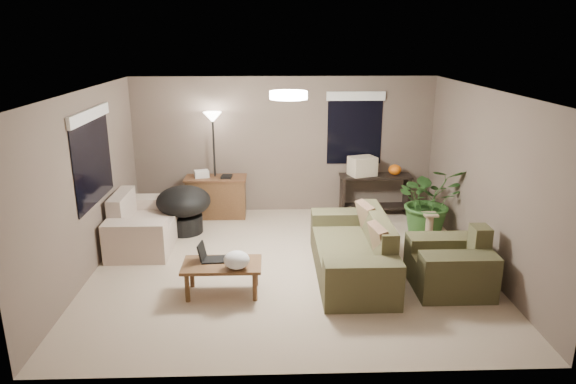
{
  "coord_description": "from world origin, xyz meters",
  "views": [
    {
      "loc": [
        -0.24,
        -6.79,
        3.18
      ],
      "look_at": [
        0.0,
        0.2,
        1.05
      ],
      "focal_mm": 32.0,
      "sensor_mm": 36.0,
      "label": 1
    }
  ],
  "objects_px": {
    "console_table": "(375,191)",
    "floor_lamp": "(213,130)",
    "coffee_table": "(222,268)",
    "papasan_chair": "(184,206)",
    "armchair": "(451,266)",
    "cat_scratching_post": "(429,230)",
    "houseplant": "(429,208)",
    "loveseat": "(143,227)",
    "main_sofa": "(354,254)",
    "desk": "(217,197)"
  },
  "relations": [
    {
      "from": "console_table",
      "to": "floor_lamp",
      "type": "xyz_separation_m",
      "value": [
        -2.92,
        0.01,
        1.16
      ]
    },
    {
      "from": "coffee_table",
      "to": "papasan_chair",
      "type": "height_order",
      "value": "papasan_chair"
    },
    {
      "from": "armchair",
      "to": "cat_scratching_post",
      "type": "distance_m",
      "value": 1.52
    },
    {
      "from": "console_table",
      "to": "houseplant",
      "type": "distance_m",
      "value": 1.28
    },
    {
      "from": "floor_lamp",
      "to": "houseplant",
      "type": "height_order",
      "value": "floor_lamp"
    },
    {
      "from": "console_table",
      "to": "houseplant",
      "type": "xyz_separation_m",
      "value": [
        0.68,
        -1.08,
        0.03
      ]
    },
    {
      "from": "papasan_chair",
      "to": "cat_scratching_post",
      "type": "distance_m",
      "value": 4.03
    },
    {
      "from": "coffee_table",
      "to": "papasan_chair",
      "type": "relative_size",
      "value": 1.03
    },
    {
      "from": "loveseat",
      "to": "console_table",
      "type": "height_order",
      "value": "loveseat"
    },
    {
      "from": "main_sofa",
      "to": "desk",
      "type": "distance_m",
      "value": 3.25
    },
    {
      "from": "cat_scratching_post",
      "to": "desk",
      "type": "bearing_deg",
      "value": 158.35
    },
    {
      "from": "armchair",
      "to": "floor_lamp",
      "type": "relative_size",
      "value": 0.52
    },
    {
      "from": "armchair",
      "to": "papasan_chair",
      "type": "relative_size",
      "value": 1.03
    },
    {
      "from": "papasan_chair",
      "to": "houseplant",
      "type": "relative_size",
      "value": 0.81
    },
    {
      "from": "coffee_table",
      "to": "armchair",
      "type": "bearing_deg",
      "value": 1.4
    },
    {
      "from": "desk",
      "to": "cat_scratching_post",
      "type": "height_order",
      "value": "desk"
    },
    {
      "from": "main_sofa",
      "to": "floor_lamp",
      "type": "distance_m",
      "value": 3.54
    },
    {
      "from": "houseplant",
      "to": "armchair",
      "type": "bearing_deg",
      "value": -97.81
    },
    {
      "from": "coffee_table",
      "to": "floor_lamp",
      "type": "distance_m",
      "value": 3.29
    },
    {
      "from": "coffee_table",
      "to": "loveseat",
      "type": "bearing_deg",
      "value": 129.67
    },
    {
      "from": "papasan_chair",
      "to": "cat_scratching_post",
      "type": "bearing_deg",
      "value": -8.8
    },
    {
      "from": "armchair",
      "to": "console_table",
      "type": "height_order",
      "value": "armchair"
    },
    {
      "from": "armchair",
      "to": "main_sofa",
      "type": "bearing_deg",
      "value": 159.27
    },
    {
      "from": "main_sofa",
      "to": "houseplant",
      "type": "height_order",
      "value": "houseplant"
    },
    {
      "from": "main_sofa",
      "to": "houseplant",
      "type": "relative_size",
      "value": 1.83
    },
    {
      "from": "coffee_table",
      "to": "houseplant",
      "type": "bearing_deg",
      "value": 30.92
    },
    {
      "from": "loveseat",
      "to": "papasan_chair",
      "type": "distance_m",
      "value": 0.78
    },
    {
      "from": "main_sofa",
      "to": "papasan_chair",
      "type": "bearing_deg",
      "value": 147.36
    },
    {
      "from": "armchair",
      "to": "coffee_table",
      "type": "distance_m",
      "value": 2.97
    },
    {
      "from": "console_table",
      "to": "cat_scratching_post",
      "type": "distance_m",
      "value": 1.57
    },
    {
      "from": "coffee_table",
      "to": "papasan_chair",
      "type": "xyz_separation_m",
      "value": [
        -0.83,
        2.19,
        0.11
      ]
    },
    {
      "from": "loveseat",
      "to": "cat_scratching_post",
      "type": "xyz_separation_m",
      "value": [
        4.54,
        -0.1,
        -0.08
      ]
    },
    {
      "from": "console_table",
      "to": "cat_scratching_post",
      "type": "relative_size",
      "value": 2.6
    },
    {
      "from": "loveseat",
      "to": "houseplant",
      "type": "relative_size",
      "value": 1.33
    },
    {
      "from": "console_table",
      "to": "papasan_chair",
      "type": "bearing_deg",
      "value": -166.37
    },
    {
      "from": "main_sofa",
      "to": "coffee_table",
      "type": "distance_m",
      "value": 1.85
    },
    {
      "from": "floor_lamp",
      "to": "armchair",
      "type": "bearing_deg",
      "value": -41.32
    },
    {
      "from": "papasan_chair",
      "to": "loveseat",
      "type": "bearing_deg",
      "value": -137.97
    },
    {
      "from": "main_sofa",
      "to": "floor_lamp",
      "type": "xyz_separation_m",
      "value": [
        -2.16,
        2.49,
        1.3
      ]
    },
    {
      "from": "desk",
      "to": "armchair",
      "type": "bearing_deg",
      "value": -40.97
    },
    {
      "from": "armchair",
      "to": "console_table",
      "type": "xyz_separation_m",
      "value": [
        -0.43,
        2.94,
        0.14
      ]
    },
    {
      "from": "main_sofa",
      "to": "cat_scratching_post",
      "type": "distance_m",
      "value": 1.73
    },
    {
      "from": "papasan_chair",
      "to": "cat_scratching_post",
      "type": "xyz_separation_m",
      "value": [
        3.97,
        -0.61,
        -0.25
      ]
    },
    {
      "from": "desk",
      "to": "console_table",
      "type": "bearing_deg",
      "value": 0.78
    },
    {
      "from": "loveseat",
      "to": "coffee_table",
      "type": "bearing_deg",
      "value": -50.33
    },
    {
      "from": "armchair",
      "to": "console_table",
      "type": "relative_size",
      "value": 0.77
    },
    {
      "from": "papasan_chair",
      "to": "houseplant",
      "type": "height_order",
      "value": "houseplant"
    },
    {
      "from": "armchair",
      "to": "houseplant",
      "type": "relative_size",
      "value": 0.83
    },
    {
      "from": "armchair",
      "to": "console_table",
      "type": "bearing_deg",
      "value": 98.29
    },
    {
      "from": "armchair",
      "to": "floor_lamp",
      "type": "height_order",
      "value": "floor_lamp"
    }
  ]
}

